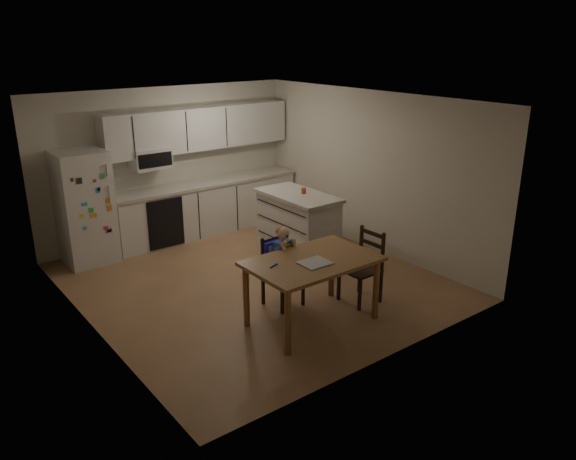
{
  "coord_description": "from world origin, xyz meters",
  "views": [
    {
      "loc": [
        -4.01,
        -6.02,
        3.3
      ],
      "look_at": [
        -0.0,
        -0.8,
        0.99
      ],
      "focal_mm": 35.0,
      "sensor_mm": 36.0,
      "label": 1
    }
  ],
  "objects_px": {
    "chair_side": "(366,261)",
    "refrigerator": "(85,208)",
    "dining_table": "(312,268)",
    "chair_booster": "(281,257)",
    "kitchen_island": "(298,225)",
    "red_cup": "(304,191)"
  },
  "relations": [
    {
      "from": "refrigerator",
      "to": "chair_booster",
      "type": "distance_m",
      "value": 3.28
    },
    {
      "from": "red_cup",
      "to": "chair_side",
      "type": "distance_m",
      "value": 1.79
    },
    {
      "from": "dining_table",
      "to": "chair_side",
      "type": "relative_size",
      "value": 1.59
    },
    {
      "from": "kitchen_island",
      "to": "dining_table",
      "type": "height_order",
      "value": "kitchen_island"
    },
    {
      "from": "refrigerator",
      "to": "chair_booster",
      "type": "xyz_separation_m",
      "value": [
        1.44,
        -2.93,
        -0.21
      ]
    },
    {
      "from": "refrigerator",
      "to": "kitchen_island",
      "type": "relative_size",
      "value": 1.25
    },
    {
      "from": "kitchen_island",
      "to": "red_cup",
      "type": "xyz_separation_m",
      "value": [
        0.08,
        -0.04,
        0.54
      ]
    },
    {
      "from": "red_cup",
      "to": "chair_booster",
      "type": "distance_m",
      "value": 1.74
    },
    {
      "from": "kitchen_island",
      "to": "chair_booster",
      "type": "relative_size",
      "value": 1.28
    },
    {
      "from": "kitchen_island",
      "to": "chair_side",
      "type": "height_order",
      "value": "kitchen_island"
    },
    {
      "from": "chair_booster",
      "to": "red_cup",
      "type": "bearing_deg",
      "value": 35.63
    },
    {
      "from": "dining_table",
      "to": "chair_booster",
      "type": "xyz_separation_m",
      "value": [
        -0.0,
        0.61,
        -0.06
      ]
    },
    {
      "from": "red_cup",
      "to": "chair_booster",
      "type": "xyz_separation_m",
      "value": [
        -1.27,
        -1.12,
        -0.41
      ]
    },
    {
      "from": "refrigerator",
      "to": "chair_side",
      "type": "xyz_separation_m",
      "value": [
        2.39,
        -3.5,
        -0.31
      ]
    },
    {
      "from": "chair_side",
      "to": "red_cup",
      "type": "bearing_deg",
      "value": 168.26
    },
    {
      "from": "chair_side",
      "to": "dining_table",
      "type": "bearing_deg",
      "value": -87.68
    },
    {
      "from": "refrigerator",
      "to": "chair_side",
      "type": "distance_m",
      "value": 4.25
    },
    {
      "from": "chair_side",
      "to": "refrigerator",
      "type": "bearing_deg",
      "value": -146.41
    },
    {
      "from": "chair_side",
      "to": "chair_booster",
      "type": "bearing_deg",
      "value": -121.45
    },
    {
      "from": "refrigerator",
      "to": "red_cup",
      "type": "bearing_deg",
      "value": -33.8
    },
    {
      "from": "refrigerator",
      "to": "kitchen_island",
      "type": "bearing_deg",
      "value": -33.95
    },
    {
      "from": "dining_table",
      "to": "chair_side",
      "type": "xyz_separation_m",
      "value": [
        0.94,
        0.05,
        -0.17
      ]
    }
  ]
}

